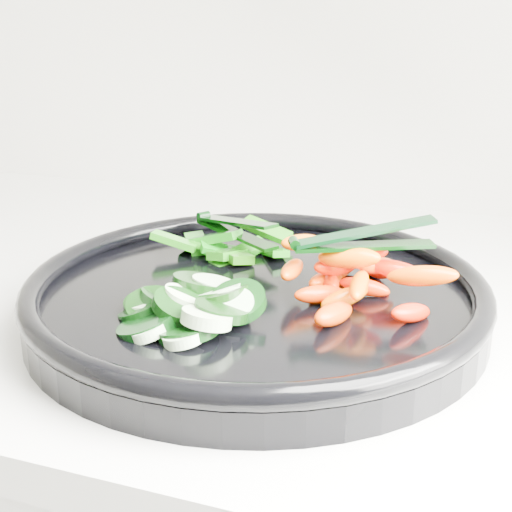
% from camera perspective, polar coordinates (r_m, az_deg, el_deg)
% --- Properties ---
extents(veggie_tray, '(0.41, 0.41, 0.04)m').
position_cam_1_polar(veggie_tray, '(0.58, -0.00, -3.22)').
color(veggie_tray, black).
rests_on(veggie_tray, counter).
extents(cucumber_pile, '(0.12, 0.13, 0.04)m').
position_cam_1_polar(cucumber_pile, '(0.53, -5.80, -4.03)').
color(cucumber_pile, black).
rests_on(cucumber_pile, veggie_tray).
extents(carrot_pile, '(0.15, 0.15, 0.05)m').
position_cam_1_polar(carrot_pile, '(0.56, 7.65, -1.62)').
color(carrot_pile, '#DC5600').
rests_on(carrot_pile, veggie_tray).
extents(pepper_pile, '(0.13, 0.10, 0.04)m').
position_cam_1_polar(pepper_pile, '(0.66, -2.39, 0.76)').
color(pepper_pile, '#0B6709').
rests_on(pepper_pile, veggie_tray).
extents(tong_carrot, '(0.11, 0.06, 0.02)m').
position_cam_1_polar(tong_carrot, '(0.55, 8.31, 1.34)').
color(tong_carrot, black).
rests_on(tong_carrot, carrot_pile).
extents(tong_pepper, '(0.10, 0.08, 0.02)m').
position_cam_1_polar(tong_pepper, '(0.66, -1.84, 2.35)').
color(tong_pepper, black).
rests_on(tong_pepper, pepper_pile).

